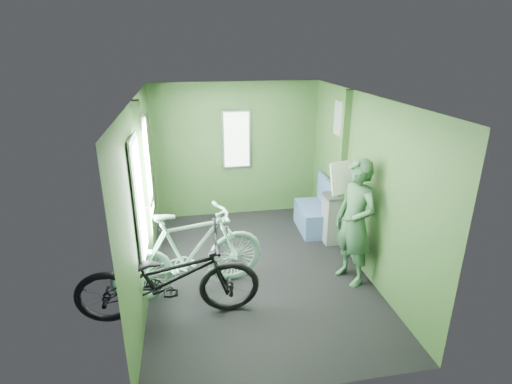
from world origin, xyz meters
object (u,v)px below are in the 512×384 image
waste_box (331,219)px  passenger (355,222)px  bicycle_black (172,318)px  bicycle_mint (193,292)px  bench_seat (315,215)px

waste_box → passenger: bearing=-96.0°
bicycle_black → waste_box: bearing=-58.0°
waste_box → bicycle_black: bearing=-148.8°
bicycle_black → bicycle_mint: bicycle_mint is taller
bicycle_mint → waste_box: bearing=-79.6°
passenger → bicycle_black: bearing=-100.4°
bench_seat → waste_box: bearing=-72.7°
passenger → waste_box: bearing=153.9°
bench_seat → bicycle_mint: bearing=-142.5°
passenger → waste_box: (0.11, 1.05, -0.43)m
bench_seat → bicycle_black: bearing=-138.0°
bicycle_black → waste_box: waste_box is taller
bicycle_black → bench_seat: (2.26, 1.88, 0.26)m
bicycle_mint → bench_seat: 2.48m
bicycle_mint → bench_seat: bench_seat is taller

